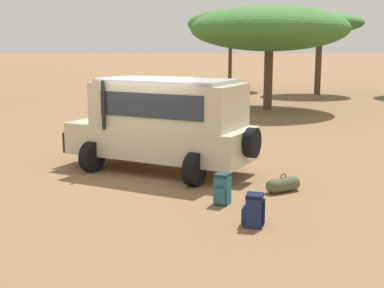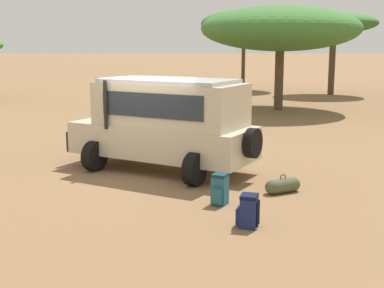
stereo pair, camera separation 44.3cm
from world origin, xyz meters
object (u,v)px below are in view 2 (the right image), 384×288
Objects in this scene: duffel_bag_low_black_case at (283,186)px; acacia_tree_right_mid at (334,24)px; safari_vehicle at (166,122)px; backpack_cluster_center at (220,190)px; acacia_tree_centre_back at (280,29)px; backpack_beside_front_wheel at (248,211)px; acacia_tree_left_mid at (244,24)px.

acacia_tree_right_mid is (6.39, 23.45, 4.39)m from duffel_bag_low_black_case.
backpack_cluster_center is (1.35, -3.03, -0.97)m from safari_vehicle.
acacia_tree_right_mid is at bearing 61.25° from acacia_tree_centre_back.
backpack_beside_front_wheel is 18.18m from acacia_tree_centre_back.
safari_vehicle is 0.88× the size of acacia_tree_left_mid.
acacia_tree_left_mid is 0.77× the size of acacia_tree_centre_back.
backpack_cluster_center is 0.78× the size of duffel_bag_low_black_case.
backpack_beside_front_wheel is at bearing -105.93° from acacia_tree_right_mid.
duffel_bag_low_black_case is 27.17m from acacia_tree_left_mid.
acacia_tree_centre_back is (2.85, 17.56, 3.72)m from backpack_beside_front_wheel.
duffel_bag_low_black_case is 0.15× the size of acacia_tree_right_mid.
acacia_tree_centre_back reaches higher than duffel_bag_low_black_case.
acacia_tree_right_mid is at bearing 72.16° from backpack_cluster_center.
safari_vehicle is 0.95× the size of acacia_tree_right_mid.
duffel_bag_low_black_case is at bearing -97.08° from acacia_tree_centre_back.
acacia_tree_left_mid is (1.83, 29.10, 4.33)m from backpack_beside_front_wheel.
acacia_tree_centre_back is at bearing -118.75° from acacia_tree_right_mid.
backpack_cluster_center is at bearing 109.65° from backpack_beside_front_wheel.
safari_vehicle is at bearing 143.32° from duffel_bag_low_black_case.
safari_vehicle is 14.23m from acacia_tree_centre_back.
backpack_beside_front_wheel is 0.10× the size of acacia_tree_left_mid.
backpack_cluster_center is 0.11× the size of acacia_tree_left_mid.
acacia_tree_centre_back is (1.89, 15.24, 3.86)m from duffel_bag_low_black_case.
acacia_tree_centre_back is (4.70, 13.15, 2.73)m from safari_vehicle.
acacia_tree_right_mid is (9.20, 21.35, 3.26)m from safari_vehicle.
acacia_tree_left_mid is at bearing 95.06° from acacia_tree_centre_back.
duffel_bag_low_black_case is (0.96, 2.32, -0.14)m from backpack_beside_front_wheel.
backpack_cluster_center is 0.08× the size of acacia_tree_centre_back.
acacia_tree_left_mid reaches higher than backpack_cluster_center.
backpack_cluster_center reaches higher than duffel_bag_low_black_case.
backpack_cluster_center is at bearing -101.69° from acacia_tree_centre_back.
acacia_tree_centre_back is 9.37m from acacia_tree_right_mid.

